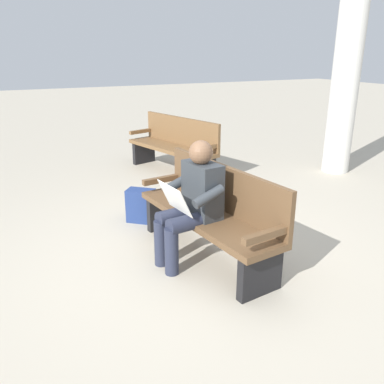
# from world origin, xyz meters

# --- Properties ---
(ground_plane) EXTENTS (40.00, 40.00, 0.00)m
(ground_plane) POSITION_xyz_m (0.00, 0.00, 0.00)
(ground_plane) COLOR #B7AD99
(bench_near) EXTENTS (1.84, 0.69, 0.90)m
(bench_near) POSITION_xyz_m (0.01, -0.07, 0.46)
(bench_near) COLOR brown
(bench_near) RESTS_ON ground
(person_seated) EXTENTS (0.60, 0.60, 1.18)m
(person_seated) POSITION_xyz_m (-0.03, 0.16, 0.63)
(person_seated) COLOR #33383D
(person_seated) RESTS_ON ground
(backpack) EXTENTS (0.36, 0.37, 0.40)m
(backpack) POSITION_xyz_m (1.10, 0.27, 0.19)
(backpack) COLOR navy
(backpack) RESTS_ON ground
(bench_far) EXTENTS (1.86, 0.94, 0.90)m
(bench_far) POSITION_xyz_m (2.84, -0.93, 0.46)
(bench_far) COLOR brown
(bench_far) RESTS_ON ground
(support_pillar) EXTENTS (0.43, 0.43, 4.09)m
(support_pillar) POSITION_xyz_m (1.68, -3.39, 2.05)
(support_pillar) COLOR silver
(support_pillar) RESTS_ON ground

